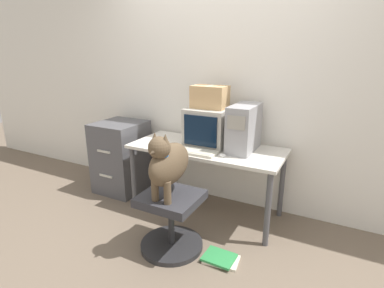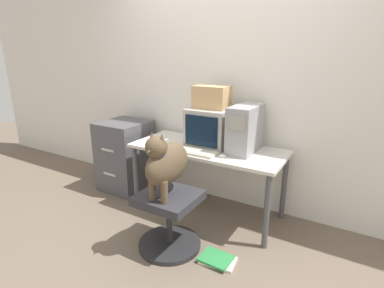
{
  "view_description": "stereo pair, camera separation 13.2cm",
  "coord_description": "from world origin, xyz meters",
  "px_view_note": "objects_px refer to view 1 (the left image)",
  "views": [
    {
      "loc": [
        1.17,
        -2.2,
        1.59
      ],
      "look_at": [
        -0.01,
        0.04,
        0.81
      ],
      "focal_mm": 28.0,
      "sensor_mm": 36.0,
      "label": 1
    },
    {
      "loc": [
        1.28,
        -2.14,
        1.59
      ],
      "look_at": [
        -0.01,
        0.04,
        0.81
      ],
      "focal_mm": 28.0,
      "sensor_mm": 36.0,
      "label": 2
    }
  ],
  "objects_px": {
    "pc_tower": "(244,128)",
    "office_chair": "(172,219)",
    "cardboard_box": "(210,97)",
    "crt_monitor": "(209,126)",
    "keyboard": "(193,151)",
    "dog": "(168,163)",
    "filing_cabinet": "(121,157)",
    "book_stack_floor": "(220,259)"
  },
  "relations": [
    {
      "from": "crt_monitor",
      "to": "cardboard_box",
      "type": "distance_m",
      "value": 0.29
    },
    {
      "from": "crt_monitor",
      "to": "filing_cabinet",
      "type": "distance_m",
      "value": 1.2
    },
    {
      "from": "keyboard",
      "to": "office_chair",
      "type": "height_order",
      "value": "keyboard"
    },
    {
      "from": "crt_monitor",
      "to": "cardboard_box",
      "type": "bearing_deg",
      "value": 90.0
    },
    {
      "from": "crt_monitor",
      "to": "keyboard",
      "type": "distance_m",
      "value": 0.35
    },
    {
      "from": "filing_cabinet",
      "to": "book_stack_floor",
      "type": "bearing_deg",
      "value": -23.54
    },
    {
      "from": "crt_monitor",
      "to": "dog",
      "type": "bearing_deg",
      "value": -88.72
    },
    {
      "from": "filing_cabinet",
      "to": "cardboard_box",
      "type": "relative_size",
      "value": 2.48
    },
    {
      "from": "dog",
      "to": "filing_cabinet",
      "type": "bearing_deg",
      "value": 146.93
    },
    {
      "from": "book_stack_floor",
      "to": "filing_cabinet",
      "type": "bearing_deg",
      "value": 156.46
    },
    {
      "from": "keyboard",
      "to": "office_chair",
      "type": "xyz_separation_m",
      "value": [
        0.03,
        -0.45,
        -0.45
      ]
    },
    {
      "from": "cardboard_box",
      "to": "pc_tower",
      "type": "bearing_deg",
      "value": -4.01
    },
    {
      "from": "keyboard",
      "to": "book_stack_floor",
      "type": "xyz_separation_m",
      "value": [
        0.47,
        -0.43,
        -0.7
      ]
    },
    {
      "from": "keyboard",
      "to": "cardboard_box",
      "type": "relative_size",
      "value": 1.31
    },
    {
      "from": "pc_tower",
      "to": "book_stack_floor",
      "type": "relative_size",
      "value": 1.55
    },
    {
      "from": "filing_cabinet",
      "to": "cardboard_box",
      "type": "xyz_separation_m",
      "value": [
        1.1,
        0.07,
        0.77
      ]
    },
    {
      "from": "pc_tower",
      "to": "office_chair",
      "type": "relative_size",
      "value": 0.86
    },
    {
      "from": "crt_monitor",
      "to": "book_stack_floor",
      "type": "bearing_deg",
      "value": -58.63
    },
    {
      "from": "crt_monitor",
      "to": "pc_tower",
      "type": "distance_m",
      "value": 0.36
    },
    {
      "from": "cardboard_box",
      "to": "filing_cabinet",
      "type": "bearing_deg",
      "value": -176.52
    },
    {
      "from": "crt_monitor",
      "to": "dog",
      "type": "xyz_separation_m",
      "value": [
        0.02,
        -0.79,
        -0.11
      ]
    },
    {
      "from": "dog",
      "to": "filing_cabinet",
      "type": "height_order",
      "value": "dog"
    },
    {
      "from": "pc_tower",
      "to": "office_chair",
      "type": "xyz_separation_m",
      "value": [
        -0.35,
        -0.74,
        -0.66
      ]
    },
    {
      "from": "office_chair",
      "to": "filing_cabinet",
      "type": "relative_size",
      "value": 0.64
    },
    {
      "from": "pc_tower",
      "to": "filing_cabinet",
      "type": "relative_size",
      "value": 0.55
    },
    {
      "from": "office_chair",
      "to": "cardboard_box",
      "type": "xyz_separation_m",
      "value": [
        -0.02,
        0.77,
        0.92
      ]
    },
    {
      "from": "cardboard_box",
      "to": "keyboard",
      "type": "bearing_deg",
      "value": -92.63
    },
    {
      "from": "crt_monitor",
      "to": "pc_tower",
      "type": "relative_size",
      "value": 0.91
    },
    {
      "from": "pc_tower",
      "to": "book_stack_floor",
      "type": "distance_m",
      "value": 1.16
    },
    {
      "from": "crt_monitor",
      "to": "office_chair",
      "type": "bearing_deg",
      "value": -88.67
    },
    {
      "from": "dog",
      "to": "cardboard_box",
      "type": "relative_size",
      "value": 1.64
    },
    {
      "from": "book_stack_floor",
      "to": "crt_monitor",
      "type": "bearing_deg",
      "value": 121.37
    },
    {
      "from": "keyboard",
      "to": "book_stack_floor",
      "type": "bearing_deg",
      "value": -42.76
    },
    {
      "from": "pc_tower",
      "to": "keyboard",
      "type": "xyz_separation_m",
      "value": [
        -0.38,
        -0.29,
        -0.2
      ]
    },
    {
      "from": "pc_tower",
      "to": "office_chair",
      "type": "distance_m",
      "value": 1.05
    },
    {
      "from": "cardboard_box",
      "to": "book_stack_floor",
      "type": "distance_m",
      "value": 1.45
    },
    {
      "from": "office_chair",
      "to": "filing_cabinet",
      "type": "xyz_separation_m",
      "value": [
        -1.12,
        0.7,
        0.15
      ]
    },
    {
      "from": "pc_tower",
      "to": "dog",
      "type": "distance_m",
      "value": 0.86
    },
    {
      "from": "dog",
      "to": "book_stack_floor",
      "type": "bearing_deg",
      "value": 6.92
    },
    {
      "from": "pc_tower",
      "to": "cardboard_box",
      "type": "bearing_deg",
      "value": 175.99
    },
    {
      "from": "office_chair",
      "to": "dog",
      "type": "xyz_separation_m",
      "value": [
        -0.0,
        -0.03,
        0.51
      ]
    },
    {
      "from": "filing_cabinet",
      "to": "office_chair",
      "type": "bearing_deg",
      "value": -32.05
    }
  ]
}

